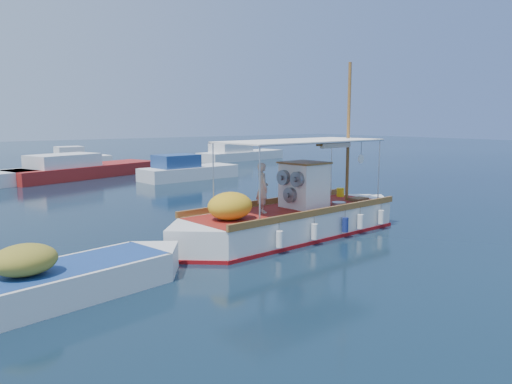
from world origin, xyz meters
TOP-DOWN VIEW (x-y plane):
  - ground at (0.00, 0.00)m, footprint 160.00×160.00m
  - fishing_caique at (0.32, -0.08)m, footprint 9.74×3.13m
  - dinghy at (-7.44, -1.44)m, footprint 6.13×2.52m
  - bg_boat_n at (0.12, 20.46)m, footprint 10.61×5.79m
  - bg_boat_ne at (5.17, 15.50)m, footprint 6.47×2.72m
  - bg_boat_e at (16.41, 25.58)m, footprint 9.18×4.02m
  - bg_boat_far_n at (2.56, 28.76)m, footprint 4.91×2.08m

SIDE VIEW (x-z plane):
  - ground at x=0.00m, z-range 0.00..0.00m
  - dinghy at x=-7.44m, z-range -0.44..1.08m
  - bg_boat_far_n at x=2.56m, z-range -0.41..1.39m
  - bg_boat_n at x=0.12m, z-range -0.41..1.39m
  - bg_boat_e at x=16.41m, z-range -0.41..1.39m
  - bg_boat_ne at x=5.17m, z-range -0.41..1.39m
  - fishing_caique at x=0.32m, z-range -2.46..3.50m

